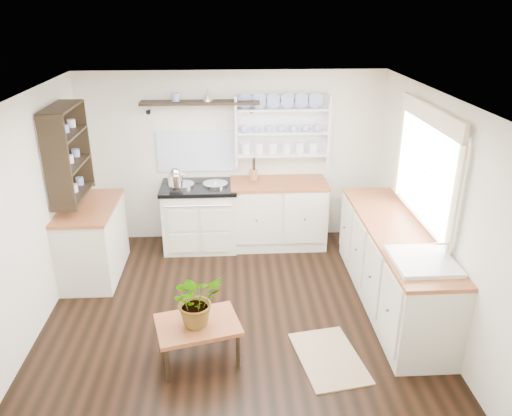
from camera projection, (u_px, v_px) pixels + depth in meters
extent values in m
cube|color=black|center=(237.00, 311.00, 5.40)|extent=(4.00, 3.80, 0.01)
cube|color=silver|center=(233.00, 158.00, 6.71)|extent=(4.00, 0.02, 2.30)
cube|color=silver|center=(432.00, 209.00, 5.06)|extent=(0.02, 3.80, 2.30)
cube|color=silver|center=(30.00, 218.00, 4.86)|extent=(0.02, 3.80, 2.30)
cube|color=white|center=(233.00, 97.00, 4.51)|extent=(4.00, 3.80, 0.01)
cube|color=white|center=(427.00, 172.00, 5.06)|extent=(0.04, 1.40, 1.00)
cube|color=white|center=(425.00, 172.00, 5.06)|extent=(0.02, 1.50, 1.10)
cube|color=beige|center=(431.00, 115.00, 4.83)|extent=(0.04, 1.55, 0.18)
cube|color=silver|center=(200.00, 218.00, 6.66)|extent=(0.95, 0.61, 0.83)
cube|color=black|center=(199.00, 187.00, 6.49)|extent=(0.99, 0.65, 0.05)
cylinder|color=silver|center=(182.00, 185.00, 6.47)|extent=(0.32, 0.32, 0.03)
cylinder|color=silver|center=(215.00, 184.00, 6.49)|extent=(0.32, 0.32, 0.03)
cylinder|color=silver|center=(198.00, 206.00, 6.22)|extent=(0.85, 0.02, 0.02)
cube|color=beige|center=(278.00, 214.00, 6.74)|extent=(1.25, 0.60, 0.88)
cube|color=brown|center=(279.00, 183.00, 6.57)|extent=(1.27, 0.63, 0.04)
cube|color=beige|center=(392.00, 266.00, 5.41)|extent=(0.60, 2.40, 0.88)
cube|color=brown|center=(397.00, 230.00, 5.24)|extent=(0.62, 2.43, 0.04)
cube|color=white|center=(421.00, 272.00, 4.58)|extent=(0.55, 0.60, 0.28)
cylinder|color=silver|center=(446.00, 253.00, 4.51)|extent=(0.02, 0.02, 0.22)
cube|color=beige|center=(93.00, 241.00, 5.97)|extent=(0.60, 1.10, 0.88)
cube|color=brown|center=(88.00, 207.00, 5.80)|extent=(0.62, 1.13, 0.04)
cube|color=white|center=(281.00, 128.00, 6.57)|extent=(1.20, 0.03, 0.90)
cube|color=white|center=(282.00, 130.00, 6.48)|extent=(1.20, 0.22, 0.02)
cylinder|color=navy|center=(282.00, 109.00, 6.39)|extent=(0.20, 0.02, 0.20)
cube|color=black|center=(200.00, 102.00, 6.27)|extent=(1.50, 0.24, 0.04)
cone|color=black|center=(149.00, 111.00, 6.34)|extent=(0.06, 0.20, 0.06)
cone|color=black|center=(251.00, 109.00, 6.41)|extent=(0.06, 0.20, 0.06)
cube|color=black|center=(68.00, 152.00, 5.54)|extent=(0.28, 0.80, 1.05)
cylinder|color=#9C6739|center=(253.00, 175.00, 6.59)|extent=(0.11, 0.11, 0.13)
cube|color=brown|center=(198.00, 325.00, 4.54)|extent=(0.85, 0.69, 0.04)
cylinder|color=black|center=(167.00, 365.00, 4.34)|extent=(0.04, 0.04, 0.36)
cylinder|color=black|center=(161.00, 335.00, 4.72)|extent=(0.04, 0.04, 0.36)
cylinder|color=black|center=(238.00, 350.00, 4.51)|extent=(0.04, 0.04, 0.36)
cylinder|color=black|center=(226.00, 323.00, 4.89)|extent=(0.04, 0.04, 0.36)
imported|color=#3F7233|center=(196.00, 300.00, 4.43)|extent=(0.58, 0.55, 0.50)
cube|color=#9B7C5A|center=(329.00, 358.00, 4.68)|extent=(0.69, 0.93, 0.02)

